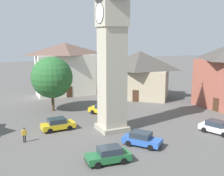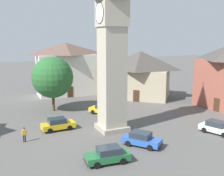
{
  "view_description": "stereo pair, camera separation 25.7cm",
  "coord_description": "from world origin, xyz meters",
  "px_view_note": "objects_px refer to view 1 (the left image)",
  "views": [
    {
      "loc": [
        30.12,
        -14.24,
        11.64
      ],
      "look_at": [
        0.0,
        0.0,
        5.32
      ],
      "focal_mm": 44.74,
      "sensor_mm": 36.0,
      "label": 1
    },
    {
      "loc": [
        30.23,
        -14.01,
        11.64
      ],
      "look_at": [
        0.0,
        0.0,
        5.32
      ],
      "focal_mm": 44.74,
      "sensor_mm": 36.0,
      "label": 2
    }
  ],
  "objects_px": {
    "car_silver_kerb": "(108,155)",
    "car_black_far": "(142,139)",
    "clock_tower": "(112,22)",
    "car_red_corner": "(58,124)",
    "building_hall_far": "(140,74)",
    "building_terrace_right": "(65,69)",
    "car_white_side": "(103,109)",
    "tree": "(52,77)",
    "car_blue_kerb": "(217,127)",
    "pedestrian": "(24,134)"
  },
  "relations": [
    {
      "from": "car_white_side",
      "to": "building_hall_far",
      "type": "xyz_separation_m",
      "value": [
        -7.57,
        10.88,
        3.72
      ]
    },
    {
      "from": "car_blue_kerb",
      "to": "building_terrace_right",
      "type": "bearing_deg",
      "value": -160.75
    },
    {
      "from": "tree",
      "to": "car_blue_kerb",
      "type": "bearing_deg",
      "value": 39.64
    },
    {
      "from": "car_red_corner",
      "to": "car_black_far",
      "type": "relative_size",
      "value": 0.97
    },
    {
      "from": "car_white_side",
      "to": "car_red_corner",
      "type": "bearing_deg",
      "value": -61.68
    },
    {
      "from": "car_red_corner",
      "to": "pedestrian",
      "type": "xyz_separation_m",
      "value": [
        2.39,
        -4.35,
        0.25
      ]
    },
    {
      "from": "clock_tower",
      "to": "car_red_corner",
      "type": "xyz_separation_m",
      "value": [
        -2.76,
        -6.16,
        -12.41
      ]
    },
    {
      "from": "clock_tower",
      "to": "car_white_side",
      "type": "distance_m",
      "value": 14.38
    },
    {
      "from": "car_blue_kerb",
      "to": "car_black_far",
      "type": "height_order",
      "value": "same"
    },
    {
      "from": "car_black_far",
      "to": "car_white_side",
      "type": "bearing_deg",
      "value": 175.24
    },
    {
      "from": "car_blue_kerb",
      "to": "building_terrace_right",
      "type": "height_order",
      "value": "building_terrace_right"
    },
    {
      "from": "car_blue_kerb",
      "to": "tree",
      "type": "height_order",
      "value": "tree"
    },
    {
      "from": "car_white_side",
      "to": "car_silver_kerb",
      "type": "bearing_deg",
      "value": -21.53
    },
    {
      "from": "tree",
      "to": "building_hall_far",
      "type": "relative_size",
      "value": 0.63
    },
    {
      "from": "car_black_far",
      "to": "building_terrace_right",
      "type": "relative_size",
      "value": 0.37
    },
    {
      "from": "car_white_side",
      "to": "tree",
      "type": "height_order",
      "value": "tree"
    },
    {
      "from": "car_red_corner",
      "to": "tree",
      "type": "relative_size",
      "value": 0.49
    },
    {
      "from": "car_red_corner",
      "to": "car_white_side",
      "type": "height_order",
      "value": "same"
    },
    {
      "from": "car_blue_kerb",
      "to": "car_white_side",
      "type": "xyz_separation_m",
      "value": [
        -13.55,
        -9.12,
        0.0
      ]
    },
    {
      "from": "car_red_corner",
      "to": "car_blue_kerb",
      "type": "bearing_deg",
      "value": 61.44
    },
    {
      "from": "pedestrian",
      "to": "building_terrace_right",
      "type": "bearing_deg",
      "value": 153.42
    },
    {
      "from": "car_silver_kerb",
      "to": "car_red_corner",
      "type": "height_order",
      "value": "same"
    },
    {
      "from": "car_white_side",
      "to": "car_black_far",
      "type": "xyz_separation_m",
      "value": [
        13.05,
        -1.09,
        0.0
      ]
    },
    {
      "from": "clock_tower",
      "to": "building_hall_far",
      "type": "height_order",
      "value": "clock_tower"
    },
    {
      "from": "car_blue_kerb",
      "to": "building_hall_far",
      "type": "relative_size",
      "value": 0.33
    },
    {
      "from": "car_white_side",
      "to": "car_black_far",
      "type": "height_order",
      "value": "same"
    },
    {
      "from": "tree",
      "to": "building_hall_far",
      "type": "height_order",
      "value": "building_hall_far"
    },
    {
      "from": "car_blue_kerb",
      "to": "car_silver_kerb",
      "type": "bearing_deg",
      "value": -83.73
    },
    {
      "from": "car_silver_kerb",
      "to": "clock_tower",
      "type": "bearing_deg",
      "value": 152.64
    },
    {
      "from": "clock_tower",
      "to": "car_silver_kerb",
      "type": "distance_m",
      "value": 15.45
    },
    {
      "from": "car_silver_kerb",
      "to": "car_black_far",
      "type": "xyz_separation_m",
      "value": [
        -2.16,
        4.91,
        0.0
      ]
    },
    {
      "from": "clock_tower",
      "to": "car_red_corner",
      "type": "distance_m",
      "value": 14.13
    },
    {
      "from": "clock_tower",
      "to": "car_red_corner",
      "type": "bearing_deg",
      "value": -114.16
    },
    {
      "from": "clock_tower",
      "to": "car_white_side",
      "type": "relative_size",
      "value": 5.2
    },
    {
      "from": "car_red_corner",
      "to": "tree",
      "type": "distance_m",
      "value": 10.46
    },
    {
      "from": "car_blue_kerb",
      "to": "pedestrian",
      "type": "relative_size",
      "value": 2.63
    },
    {
      "from": "car_silver_kerb",
      "to": "car_red_corner",
      "type": "bearing_deg",
      "value": -170.01
    },
    {
      "from": "car_silver_kerb",
      "to": "pedestrian",
      "type": "height_order",
      "value": "pedestrian"
    },
    {
      "from": "clock_tower",
      "to": "car_red_corner",
      "type": "relative_size",
      "value": 5.39
    },
    {
      "from": "tree",
      "to": "building_hall_far",
      "type": "distance_m",
      "value": 17.36
    },
    {
      "from": "clock_tower",
      "to": "building_terrace_right",
      "type": "distance_m",
      "value": 24.09
    },
    {
      "from": "building_hall_far",
      "to": "clock_tower",
      "type": "bearing_deg",
      "value": -40.91
    },
    {
      "from": "tree",
      "to": "building_terrace_right",
      "type": "distance_m",
      "value": 11.86
    },
    {
      "from": "clock_tower",
      "to": "car_black_far",
      "type": "bearing_deg",
      "value": 6.47
    },
    {
      "from": "car_blue_kerb",
      "to": "building_terrace_right",
      "type": "relative_size",
      "value": 0.38
    },
    {
      "from": "car_red_corner",
      "to": "building_terrace_right",
      "type": "distance_m",
      "value": 21.56
    },
    {
      "from": "car_red_corner",
      "to": "car_black_far",
      "type": "distance_m",
      "value": 11.12
    },
    {
      "from": "clock_tower",
      "to": "car_black_far",
      "type": "height_order",
      "value": "clock_tower"
    },
    {
      "from": "pedestrian",
      "to": "tree",
      "type": "xyz_separation_m",
      "value": [
        -11.68,
        6.0,
        4.25
      ]
    },
    {
      "from": "car_silver_kerb",
      "to": "car_red_corner",
      "type": "xyz_separation_m",
      "value": [
        -10.94,
        -1.93,
        0.0
      ]
    }
  ]
}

